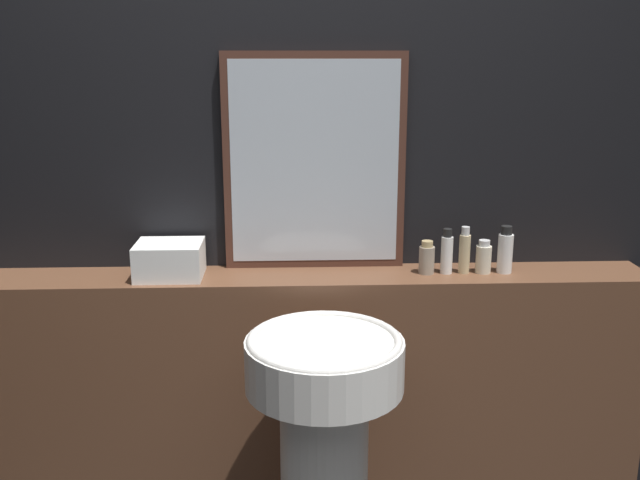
% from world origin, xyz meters
% --- Properties ---
extents(wall_back, '(8.00, 0.06, 2.50)m').
position_xyz_m(wall_back, '(0.00, 1.48, 1.25)').
color(wall_back, black).
rests_on(wall_back, ground_plane).
extents(vanity_counter, '(2.33, 0.23, 0.95)m').
position_xyz_m(vanity_counter, '(0.00, 1.33, 0.47)').
color(vanity_counter, brown).
rests_on(vanity_counter, ground_plane).
extents(pedestal_sink, '(0.45, 0.45, 0.90)m').
position_xyz_m(pedestal_sink, '(0.06, 0.92, 0.55)').
color(pedestal_sink, white).
rests_on(pedestal_sink, ground_plane).
extents(mirror, '(0.61, 0.03, 0.72)m').
position_xyz_m(mirror, '(0.05, 1.43, 1.31)').
color(mirror, '#47281E').
rests_on(mirror, vanity_counter).
extents(towel_stack, '(0.21, 0.18, 0.11)m').
position_xyz_m(towel_stack, '(-0.43, 1.33, 1.00)').
color(towel_stack, white).
rests_on(towel_stack, vanity_counter).
extents(shampoo_bottle, '(0.05, 0.05, 0.11)m').
position_xyz_m(shampoo_bottle, '(0.42, 1.33, 1.00)').
color(shampoo_bottle, gray).
rests_on(shampoo_bottle, vanity_counter).
extents(conditioner_bottle, '(0.04, 0.04, 0.15)m').
position_xyz_m(conditioner_bottle, '(0.49, 1.33, 1.02)').
color(conditioner_bottle, white).
rests_on(conditioner_bottle, vanity_counter).
extents(lotion_bottle, '(0.04, 0.04, 0.16)m').
position_xyz_m(lotion_bottle, '(0.54, 1.33, 1.02)').
color(lotion_bottle, '#C6B284').
rests_on(lotion_bottle, vanity_counter).
extents(body_wash_bottle, '(0.05, 0.05, 0.11)m').
position_xyz_m(body_wash_bottle, '(0.61, 1.33, 1.00)').
color(body_wash_bottle, beige).
rests_on(body_wash_bottle, vanity_counter).
extents(hand_soap_bottle, '(0.05, 0.05, 0.16)m').
position_xyz_m(hand_soap_bottle, '(0.68, 1.33, 1.02)').
color(hand_soap_bottle, white).
rests_on(hand_soap_bottle, vanity_counter).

